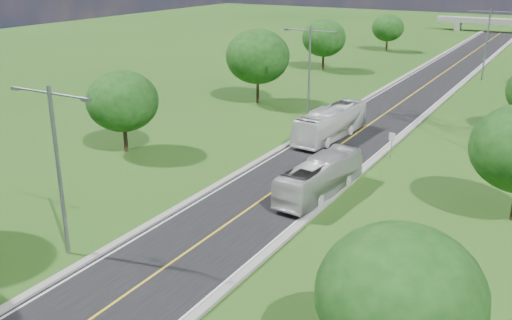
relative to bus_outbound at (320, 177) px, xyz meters
The scene contains 16 objects.
ground 32.76m from the bus_outbound, 95.61° to the left, with size 260.00×260.00×0.00m, color #244E16.
road 38.73m from the bus_outbound, 94.74° to the left, with size 8.00×150.00×0.06m, color black.
curb_left 39.31m from the bus_outbound, 100.93° to the left, with size 0.50×150.00×0.22m, color gray.
curb_right 38.61m from the bus_outbound, 88.44° to the left, with size 0.50×150.00×0.22m, color gray.
speed_limit_sign 10.75m from the bus_outbound, 79.27° to the left, with size 0.55×0.09×2.40m.
overpass 112.62m from the bus_outbound, 91.63° to the left, with size 30.00×3.00×3.20m.
streetlight_near_left 18.52m from the bus_outbound, 120.81° to the right, with size 5.90×0.25×10.00m.
streetlight_mid_left 20.34m from the bus_outbound, 117.64° to the left, with size 5.90×0.25×10.00m.
streetlight_far_right 50.85m from the bus_outbound, 86.83° to the left, with size 5.90×0.25×10.00m.
tree_lb 19.48m from the bus_outbound, behind, with size 6.30×6.30×7.33m.
tree_lc 29.29m from the bus_outbound, 128.88° to the left, with size 7.56×7.56×8.79m.
tree_ld 50.89m from the bus_outbound, 113.45° to the left, with size 6.72×6.72×7.82m.
tree_le 72.82m from the bus_outbound, 104.08° to the left, with size 5.88×5.88×6.84m.
tree_ra 20.75m from the bus_outbound, 58.21° to the right, with size 6.30×6.30×7.33m.
bus_outbound is the anchor object (origin of this frame).
bus_inbound 14.23m from the bus_outbound, 109.94° to the left, with size 2.54×10.85×3.02m, color white.
Camera 1 is at (18.47, -8.28, 16.28)m, focal length 40.00 mm.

